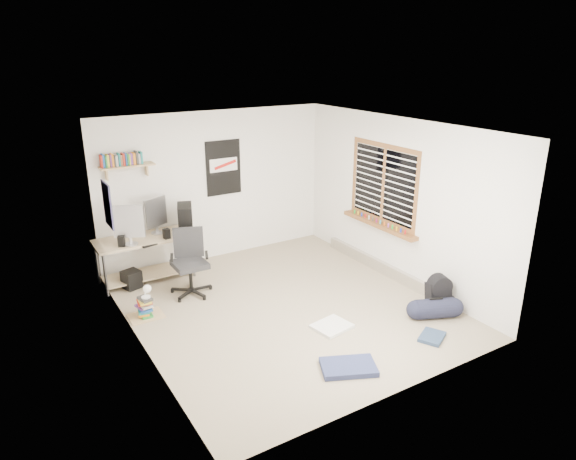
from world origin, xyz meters
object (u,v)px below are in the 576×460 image
book_stack (145,306)px  backpack (438,297)px  desk (146,258)px  office_chair (190,263)px  duffel_bag (435,308)px

book_stack → backpack: bearing=-28.9°
desk → office_chair: bearing=-72.1°
desk → office_chair: 0.93m
desk → office_chair: size_ratio=1.51×
desk → duffel_bag: 4.36m
backpack → duffel_bag: bearing=-128.5°
office_chair → backpack: size_ratio=2.32×
desk → backpack: size_ratio=3.51×
office_chair → book_stack: office_chair is taller
duffel_bag → office_chair: bearing=160.4°
office_chair → backpack: (2.71, -2.27, -0.29)m
office_chair → duffel_bag: office_chair is taller
backpack → duffel_bag: size_ratio=0.79×
backpack → book_stack: (-3.50, 1.94, -0.05)m
desk → book_stack: (-0.38, -1.16, -0.21)m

